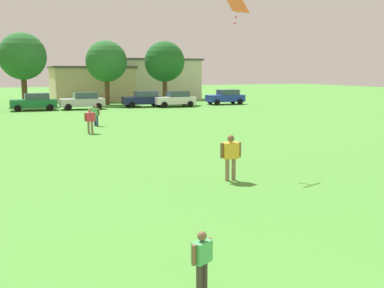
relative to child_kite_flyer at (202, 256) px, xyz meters
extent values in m
plane|color=#4C9338|center=(-0.40, 26.65, -0.65)|extent=(160.00, 160.00, 0.00)
cylinder|color=#3F3833|center=(-0.07, -0.04, -0.38)|extent=(0.10, 0.10, 0.54)
cylinder|color=#3F3833|center=(0.07, 0.04, -0.38)|extent=(0.10, 0.10, 0.54)
cube|color=#4CB266|center=(0.00, 0.00, 0.08)|extent=(0.41, 0.35, 0.38)
cylinder|color=brown|center=(-0.20, -0.10, 0.09)|extent=(0.08, 0.08, 0.36)
cylinder|color=brown|center=(0.20, 0.10, 0.09)|extent=(0.08, 0.08, 0.36)
sphere|color=brown|center=(0.00, 0.00, 0.36)|extent=(0.17, 0.17, 0.17)
cylinder|color=#8C7259|center=(4.32, 7.07, -0.25)|extent=(0.15, 0.15, 0.79)
cylinder|color=#8C7259|center=(4.08, 7.10, -0.25)|extent=(0.15, 0.15, 0.79)
cube|color=yellow|center=(4.20, 7.09, 0.42)|extent=(0.56, 0.36, 0.56)
cylinder|color=brown|center=(4.53, 7.05, 0.44)|extent=(0.12, 0.12, 0.53)
cylinder|color=brown|center=(3.88, 7.13, 0.44)|extent=(0.12, 0.12, 0.53)
sphere|color=brown|center=(4.20, 7.09, 0.85)|extent=(0.25, 0.25, 0.25)
cylinder|color=navy|center=(2.82, 25.14, -0.29)|extent=(0.14, 0.14, 0.73)
cylinder|color=navy|center=(2.93, 24.96, -0.29)|extent=(0.14, 0.14, 0.73)
cube|color=#4CB266|center=(2.87, 25.05, 0.33)|extent=(0.49, 0.55, 0.51)
cylinder|color=brown|center=(2.71, 25.30, 0.35)|extent=(0.11, 0.11, 0.48)
cylinder|color=brown|center=(3.04, 24.80, 0.35)|extent=(0.11, 0.11, 0.48)
sphere|color=brown|center=(2.87, 25.05, 0.72)|extent=(0.23, 0.23, 0.23)
cylinder|color=#8C7259|center=(1.93, 21.34, -0.28)|extent=(0.14, 0.14, 0.75)
cylinder|color=#8C7259|center=(1.71, 21.32, -0.28)|extent=(0.14, 0.14, 0.75)
cube|color=#D8334C|center=(1.82, 21.33, 0.36)|extent=(0.52, 0.33, 0.53)
cylinder|color=#936B4C|center=(2.13, 21.36, 0.38)|extent=(0.11, 0.11, 0.50)
cylinder|color=#936B4C|center=(1.51, 21.30, 0.38)|extent=(0.11, 0.11, 0.50)
sphere|color=#936B4C|center=(1.82, 21.33, 0.76)|extent=(0.23, 0.23, 0.23)
cube|color=orange|center=(5.51, 9.23, 5.69)|extent=(1.06, 0.74, 0.61)
sphere|color=#F24C8C|center=(5.51, 9.23, 5.44)|extent=(0.10, 0.10, 0.10)
sphere|color=#F24C8C|center=(5.46, 9.23, 5.22)|extent=(0.10, 0.10, 0.10)
sphere|color=#F24C8C|center=(5.41, 9.23, 5.00)|extent=(0.10, 0.10, 0.10)
cube|color=#196B38|center=(-0.40, 39.91, 0.05)|extent=(4.30, 1.80, 0.76)
cube|color=#334756|center=(-0.05, 39.91, 0.73)|extent=(2.24, 1.58, 0.60)
cylinder|color=black|center=(-1.86, 39.01, -0.33)|extent=(0.64, 0.22, 0.64)
cylinder|color=black|center=(-1.86, 40.81, -0.33)|extent=(0.64, 0.22, 0.64)
cylinder|color=black|center=(1.07, 39.01, -0.33)|extent=(0.64, 0.22, 0.64)
cylinder|color=black|center=(1.07, 40.81, -0.33)|extent=(0.64, 0.22, 0.64)
cube|color=silver|center=(4.21, 39.53, 0.05)|extent=(4.30, 1.80, 0.76)
cube|color=#334756|center=(4.55, 39.53, 0.73)|extent=(2.24, 1.58, 0.60)
cylinder|color=black|center=(2.74, 38.63, -0.33)|extent=(0.64, 0.22, 0.64)
cylinder|color=black|center=(2.74, 40.43, -0.33)|extent=(0.64, 0.22, 0.64)
cylinder|color=black|center=(5.67, 38.63, -0.33)|extent=(0.64, 0.22, 0.64)
cylinder|color=black|center=(5.67, 40.43, -0.33)|extent=(0.64, 0.22, 0.64)
cube|color=#141E4C|center=(10.72, 40.12, 0.05)|extent=(4.30, 1.80, 0.76)
cube|color=#334756|center=(11.06, 40.12, 0.73)|extent=(2.24, 1.58, 0.60)
cylinder|color=black|center=(9.25, 39.22, -0.33)|extent=(0.64, 0.22, 0.64)
cylinder|color=black|center=(9.25, 41.02, -0.33)|extent=(0.64, 0.22, 0.64)
cylinder|color=black|center=(12.18, 39.22, -0.33)|extent=(0.64, 0.22, 0.64)
cylinder|color=black|center=(12.18, 41.02, -0.33)|extent=(0.64, 0.22, 0.64)
cube|color=white|center=(13.87, 38.96, 0.05)|extent=(4.30, 1.80, 0.76)
cube|color=#334756|center=(14.21, 38.96, 0.73)|extent=(2.24, 1.58, 0.60)
cylinder|color=black|center=(12.40, 38.06, -0.33)|extent=(0.64, 0.22, 0.64)
cylinder|color=black|center=(12.40, 39.86, -0.33)|extent=(0.64, 0.22, 0.64)
cylinder|color=black|center=(15.33, 38.06, -0.33)|extent=(0.64, 0.22, 0.64)
cylinder|color=black|center=(15.33, 39.86, -0.33)|extent=(0.64, 0.22, 0.64)
cube|color=#1E38AD|center=(20.53, 40.17, 0.05)|extent=(4.30, 1.80, 0.76)
cube|color=#334756|center=(20.87, 40.17, 0.73)|extent=(2.24, 1.58, 0.60)
cylinder|color=black|center=(19.06, 39.27, -0.33)|extent=(0.64, 0.22, 0.64)
cylinder|color=black|center=(19.06, 41.07, -0.33)|extent=(0.64, 0.22, 0.64)
cylinder|color=black|center=(21.99, 39.27, -0.33)|extent=(0.64, 0.22, 0.64)
cylinder|color=black|center=(21.99, 41.07, -0.33)|extent=(0.64, 0.22, 0.64)
cylinder|color=brown|center=(-0.88, 46.41, 0.96)|extent=(0.59, 0.59, 3.22)
sphere|color=#286B2D|center=(-0.88, 46.41, 4.73)|extent=(5.08, 5.08, 5.08)
cylinder|color=brown|center=(7.88, 44.82, 0.81)|extent=(0.54, 0.54, 2.92)
sphere|color=#286B2D|center=(7.88, 44.82, 4.23)|extent=(4.61, 4.61, 4.61)
cylinder|color=brown|center=(14.25, 43.19, 0.80)|extent=(0.54, 0.54, 2.91)
sphere|color=#1E5B23|center=(14.25, 43.19, 4.21)|extent=(4.60, 4.60, 4.60)
cube|color=beige|center=(7.57, 53.18, 1.42)|extent=(9.71, 8.49, 4.15)
cube|color=#4C4742|center=(7.57, 53.18, 3.62)|extent=(10.10, 8.83, 0.24)
cube|color=beige|center=(14.80, 53.18, 1.93)|extent=(13.49, 7.85, 5.17)
cube|color=#4C4742|center=(14.80, 53.18, 4.64)|extent=(14.03, 8.17, 0.24)
camera|label=1|loc=(-3.02, -6.86, 3.18)|focal=42.60mm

